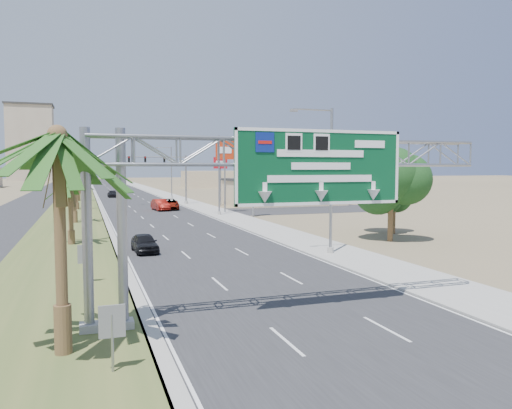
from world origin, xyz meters
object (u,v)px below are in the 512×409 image
at_px(store_building, 284,192).
at_px(car_far, 113,194).
at_px(sign_gantry, 280,166).
at_px(palm_near, 57,137).
at_px(pole_sign_blue, 253,171).
at_px(pole_sign_red_far, 220,166).
at_px(pole_sign_red_near, 225,155).
at_px(car_mid_lane, 160,205).
at_px(car_right_lane, 170,204).
at_px(signal_mast, 174,175).
at_px(car_left_lane, 145,243).

distance_m(store_building, car_far, 39.10).
height_order(sign_gantry, car_far, sign_gantry).
xyz_separation_m(palm_near, pole_sign_blue, (20.03, 40.50, -1.37)).
bearing_deg(pole_sign_red_far, pole_sign_red_near, -102.40).
xyz_separation_m(sign_gantry, car_mid_lane, (2.56, 51.56, -5.27)).
distance_m(sign_gantry, store_building, 60.77).
bearing_deg(store_building, pole_sign_blue, -122.55).
bearing_deg(pole_sign_blue, pole_sign_red_near, 106.43).
bearing_deg(pole_sign_red_near, car_far, 106.44).
relative_size(sign_gantry, pole_sign_red_near, 1.73).
xyz_separation_m(car_far, pole_sign_red_near, (12.15, -41.19, 7.00)).
bearing_deg(sign_gantry, car_right_lane, 85.63).
distance_m(signal_mast, pole_sign_blue, 24.15).
bearing_deg(pole_sign_red_far, signal_mast, 145.95).
xyz_separation_m(car_right_lane, pole_sign_blue, (7.88, -13.91, 4.79)).
distance_m(palm_near, signal_mast, 65.60).
bearing_deg(store_building, car_mid_lane, -167.58).
bearing_deg(pole_sign_blue, store_building, 57.45).
relative_size(signal_mast, store_building, 0.57).
bearing_deg(palm_near, sign_gantry, 13.32).
bearing_deg(car_right_lane, car_mid_lane, -139.75).
xyz_separation_m(car_left_lane, car_right_lane, (7.48, 35.38, 0.11)).
relative_size(store_building, car_left_lane, 4.64).
height_order(car_left_lane, car_right_lane, car_right_lane).
bearing_deg(pole_sign_blue, car_left_lane, -125.59).
xyz_separation_m(pole_sign_red_near, pole_sign_blue, (1.83, -6.21, -2.10)).
distance_m(car_mid_lane, pole_sign_red_far, 13.09).
distance_m(sign_gantry, pole_sign_blue, 40.37).
distance_m(car_left_lane, pole_sign_blue, 26.85).
xyz_separation_m(sign_gantry, car_far, (-2.09, 85.97, -5.39)).
distance_m(palm_near, car_left_lane, 20.57).
bearing_deg(sign_gantry, pole_sign_blue, 72.86).
relative_size(palm_near, car_mid_lane, 1.75).
height_order(signal_mast, car_mid_lane, signal_mast).
relative_size(store_building, pole_sign_red_far, 2.29).
relative_size(palm_near, store_building, 0.46).
relative_size(signal_mast, pole_sign_red_near, 1.06).
relative_size(store_building, car_right_lane, 3.25).
bearing_deg(car_far, sign_gantry, -89.59).
xyz_separation_m(sign_gantry, car_left_lane, (-3.47, 17.10, -5.40)).
bearing_deg(car_far, palm_near, -94.92).
height_order(sign_gantry, car_mid_lane, sign_gantry).
height_order(sign_gantry, palm_near, palm_near).
xyz_separation_m(store_building, pole_sign_blue, (-11.17, -17.50, 3.56)).
relative_size(sign_gantry, pole_sign_red_far, 2.13).
bearing_deg(pole_sign_red_far, car_left_lane, -112.00).
xyz_separation_m(car_mid_lane, pole_sign_red_far, (10.31, 6.00, 5.39)).
height_order(car_mid_lane, pole_sign_blue, pole_sign_blue).
xyz_separation_m(car_far, pole_sign_red_far, (14.96, -28.41, 5.51)).
relative_size(car_right_lane, pole_sign_red_near, 0.57).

